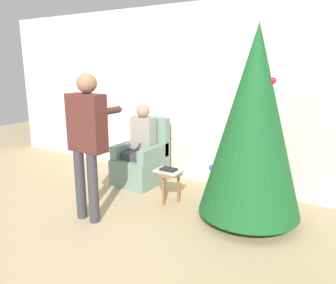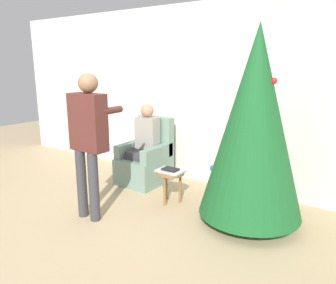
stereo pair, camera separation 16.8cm
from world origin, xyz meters
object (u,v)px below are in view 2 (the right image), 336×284
(armchair, at_px, (146,161))
(person_standing, at_px, (88,133))
(christmas_tree, at_px, (254,123))
(side_stool, at_px, (170,177))
(person_seated, at_px, (144,141))

(armchair, relative_size, person_standing, 0.58)
(christmas_tree, xyz_separation_m, person_standing, (-1.63, -0.95, -0.14))
(christmas_tree, distance_m, side_stool, 1.36)
(person_seated, xyz_separation_m, person_standing, (0.21, -1.30, 0.38))
(person_standing, bearing_deg, person_seated, 99.31)
(christmas_tree, height_order, person_standing, christmas_tree)
(person_standing, bearing_deg, side_stool, 57.76)
(side_stool, bearing_deg, christmas_tree, 3.66)
(christmas_tree, bearing_deg, person_seated, 169.20)
(christmas_tree, relative_size, person_standing, 1.31)
(armchair, bearing_deg, person_standing, -80.93)
(armchair, xyz_separation_m, person_seated, (0.00, -0.03, 0.33))
(christmas_tree, height_order, person_seated, christmas_tree)
(christmas_tree, distance_m, person_standing, 1.89)
(person_standing, bearing_deg, christmas_tree, 30.18)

